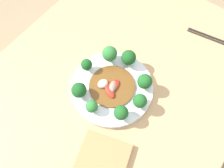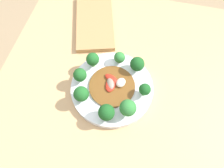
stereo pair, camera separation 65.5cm
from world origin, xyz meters
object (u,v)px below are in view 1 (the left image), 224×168
(broccoli_west, at_px, (92,107))
(stirfry_center, at_px, (111,86))
(broccoli_north, at_px, (87,65))
(chopsticks, at_px, (212,38))
(broccoli_southeast, at_px, (145,81))
(broccoli_northeast, at_px, (110,54))
(broccoli_east, at_px, (129,58))
(broccoli_southwest, at_px, (121,113))
(plate, at_px, (112,88))
(broccoli_south, at_px, (140,101))
(broccoli_northwest, at_px, (79,90))

(broccoli_west, height_order, stirfry_center, broccoli_west)
(broccoli_north, bearing_deg, chopsticks, -36.38)
(broccoli_southeast, height_order, broccoli_northeast, broccoli_northeast)
(broccoli_north, bearing_deg, broccoli_northeast, -27.51)
(broccoli_west, xyz_separation_m, broccoli_northeast, (0.19, 0.07, 0.01))
(broccoli_east, relative_size, stirfry_center, 0.41)
(broccoli_northeast, xyz_separation_m, broccoli_southwest, (-0.15, -0.16, -0.00))
(plate, height_order, broccoli_east, broccoli_east)
(broccoli_west, height_order, broccoli_southeast, broccoli_southeast)
(stirfry_center, relative_size, chopsticks, 0.79)
(broccoli_south, relative_size, broccoli_north, 1.07)
(broccoli_northeast, bearing_deg, broccoli_west, -160.24)
(broccoli_northeast, bearing_deg, plate, -139.34)
(broccoli_north, xyz_separation_m, stirfry_center, (-0.01, -0.11, -0.03))
(plate, bearing_deg, broccoli_west, 178.55)
(broccoli_northeast, distance_m, broccoli_south, 0.20)
(broccoli_southeast, relative_size, broccoli_northeast, 0.88)
(broccoli_west, xyz_separation_m, broccoli_northwest, (0.02, 0.07, 0.01))
(broccoli_north, distance_m, stirfry_center, 0.12)
(broccoli_east, height_order, chopsticks, broccoli_east)
(broccoli_west, height_order, broccoli_northwest, broccoli_northwest)
(broccoli_southwest, relative_size, stirfry_center, 0.39)
(broccoli_west, relative_size, broccoli_northwest, 0.80)
(plate, bearing_deg, broccoli_south, -90.61)
(chopsticks, bearing_deg, broccoli_east, 147.05)
(broccoli_east, relative_size, chopsticks, 0.33)
(plate, height_order, broccoli_northeast, broccoli_northeast)
(broccoli_northwest, bearing_deg, broccoli_north, 24.75)
(broccoli_north, bearing_deg, broccoli_south, -90.87)
(plate, bearing_deg, stirfry_center, 163.34)
(broccoli_west, bearing_deg, chopsticks, -20.56)
(plate, distance_m, chopsticks, 0.47)
(plate, height_order, broccoli_north, broccoli_north)
(broccoli_southeast, bearing_deg, broccoli_west, 152.48)
(plate, bearing_deg, broccoli_east, 2.57)
(broccoli_southeast, bearing_deg, broccoli_southwest, 179.71)
(broccoli_north, distance_m, chopsticks, 0.52)
(broccoli_south, bearing_deg, broccoli_east, 46.50)
(broccoli_east, bearing_deg, stirfry_center, -178.04)
(broccoli_northeast, xyz_separation_m, broccoli_north, (-0.08, 0.04, -0.01))
(broccoli_northeast, height_order, broccoli_south, broccoli_northeast)
(plate, height_order, broccoli_southwest, broccoli_southwest)
(plate, relative_size, broccoli_south, 4.94)
(broccoli_southeast, relative_size, broccoli_south, 1.05)
(broccoli_north, bearing_deg, broccoli_southeast, -72.06)
(broccoli_southwest, relative_size, broccoli_north, 1.13)
(broccoli_northeast, relative_size, stirfry_center, 0.44)
(broccoli_east, relative_size, broccoli_south, 1.13)
(broccoli_southwest, bearing_deg, broccoli_west, 111.80)
(broccoli_west, bearing_deg, broccoli_east, 0.60)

